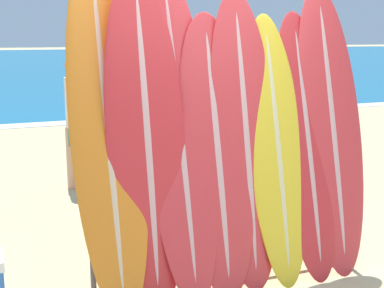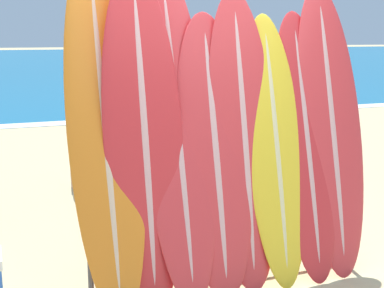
% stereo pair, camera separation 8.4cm
% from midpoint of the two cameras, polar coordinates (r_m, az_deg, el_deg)
% --- Properties ---
extents(ocean_water, '(120.00, 60.00, 0.01)m').
position_cam_midpoint_polar(ocean_water, '(41.10, -18.69, 8.35)').
color(ocean_water, '#146693').
rests_on(ocean_water, ground_plane).
extents(surfboard_rack, '(2.17, 0.04, 0.93)m').
position_cam_midpoint_polar(surfboard_rack, '(4.13, 4.58, -8.30)').
color(surfboard_rack, '#47474C').
rests_on(surfboard_rack, ground_plane).
extents(surfboard_slot_0, '(0.52, 0.80, 2.49)m').
position_cam_midpoint_polar(surfboard_slot_0, '(3.71, -8.65, 1.24)').
color(surfboard_slot_0, orange).
rests_on(surfboard_slot_0, ground_plane).
extents(surfboard_slot_1, '(0.58, 0.54, 2.39)m').
position_cam_midpoint_polar(surfboard_slot_1, '(3.73, -4.50, 0.56)').
color(surfboard_slot_1, red).
rests_on(surfboard_slot_1, ground_plane).
extents(surfboard_slot_2, '(0.53, 0.77, 2.42)m').
position_cam_midpoint_polar(surfboard_slot_2, '(3.84, -0.95, 1.17)').
color(surfboard_slot_2, red).
rests_on(surfboard_slot_2, ground_plane).
extents(surfboard_slot_3, '(0.58, 0.58, 2.08)m').
position_cam_midpoint_polar(surfboard_slot_3, '(3.93, 3.06, -1.15)').
color(surfboard_slot_3, red).
rests_on(surfboard_slot_3, ground_plane).
extents(surfboard_slot_4, '(0.55, 0.53, 2.24)m').
position_cam_midpoint_polar(surfboard_slot_4, '(4.03, 6.15, 0.30)').
color(surfboard_slot_4, red).
rests_on(surfboard_slot_4, ground_plane).
extents(surfboard_slot_5, '(0.48, 0.60, 2.08)m').
position_cam_midpoint_polar(surfboard_slot_5, '(4.14, 9.42, -0.65)').
color(surfboard_slot_5, yellow).
rests_on(surfboard_slot_5, ground_plane).
extents(surfboard_slot_6, '(0.51, 0.64, 2.10)m').
position_cam_midpoint_polar(surfboard_slot_6, '(4.30, 12.62, -0.17)').
color(surfboard_slot_6, red).
rests_on(surfboard_slot_6, ground_plane).
extents(surfboard_slot_7, '(0.58, 0.65, 2.31)m').
position_cam_midpoint_polar(surfboard_slot_7, '(4.43, 15.12, 1.45)').
color(surfboard_slot_7, red).
rests_on(surfboard_slot_7, ground_plane).
extents(person_near_water, '(0.28, 0.24, 1.66)m').
position_cam_midpoint_polar(person_near_water, '(8.17, -6.67, 4.49)').
color(person_near_water, beige).
rests_on(person_near_water, ground_plane).
extents(person_mid_beach, '(0.28, 0.22, 1.65)m').
position_cam_midpoint_polar(person_mid_beach, '(6.77, -11.59, 2.82)').
color(person_mid_beach, tan).
rests_on(person_mid_beach, ground_plane).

